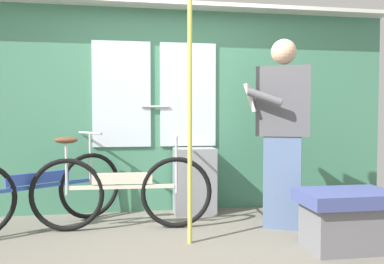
{
  "coord_description": "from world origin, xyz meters",
  "views": [
    {
      "loc": [
        -0.42,
        -2.71,
        1.02
      ],
      "look_at": [
        0.12,
        0.76,
        0.87
      ],
      "focal_mm": 34.78,
      "sensor_mm": 36.0,
      "label": 1
    }
  ],
  "objects_px": {
    "bicycle_near_door": "(121,191)",
    "bicycle_leaning_behind": "(38,190)",
    "handrail_pole": "(190,109)",
    "bench_seat_corner": "(346,218)",
    "passenger_reading_newspaper": "(282,129)",
    "trash_bin_by_wall": "(194,181)"
  },
  "relations": [
    {
      "from": "bicycle_near_door",
      "to": "bicycle_leaning_behind",
      "type": "relative_size",
      "value": 1.15
    },
    {
      "from": "bicycle_leaning_behind",
      "to": "bicycle_near_door",
      "type": "bearing_deg",
      "value": -44.08
    },
    {
      "from": "bicycle_leaning_behind",
      "to": "handrail_pole",
      "type": "relative_size",
      "value": 0.65
    },
    {
      "from": "bicycle_near_door",
      "to": "handrail_pole",
      "type": "relative_size",
      "value": 0.75
    },
    {
      "from": "handrail_pole",
      "to": "bench_seat_corner",
      "type": "relative_size",
      "value": 3.06
    },
    {
      "from": "bicycle_near_door",
      "to": "bench_seat_corner",
      "type": "bearing_deg",
      "value": -21.66
    },
    {
      "from": "bicycle_leaning_behind",
      "to": "bench_seat_corner",
      "type": "xyz_separation_m",
      "value": [
        2.45,
        -0.89,
        -0.11
      ]
    },
    {
      "from": "bicycle_leaning_behind",
      "to": "passenger_reading_newspaper",
      "type": "distance_m",
      "value": 2.27
    },
    {
      "from": "trash_bin_by_wall",
      "to": "bench_seat_corner",
      "type": "bearing_deg",
      "value": -50.95
    },
    {
      "from": "bicycle_near_door",
      "to": "passenger_reading_newspaper",
      "type": "relative_size",
      "value": 0.95
    },
    {
      "from": "bicycle_leaning_behind",
      "to": "bench_seat_corner",
      "type": "distance_m",
      "value": 2.61
    },
    {
      "from": "bicycle_leaning_behind",
      "to": "passenger_reading_newspaper",
      "type": "xyz_separation_m",
      "value": [
        2.18,
        -0.27,
        0.55
      ]
    },
    {
      "from": "bicycle_near_door",
      "to": "bicycle_leaning_behind",
      "type": "bearing_deg",
      "value": 172.9
    },
    {
      "from": "passenger_reading_newspaper",
      "to": "trash_bin_by_wall",
      "type": "distance_m",
      "value": 1.07
    },
    {
      "from": "bicycle_leaning_behind",
      "to": "passenger_reading_newspaper",
      "type": "bearing_deg",
      "value": -41.5
    },
    {
      "from": "trash_bin_by_wall",
      "to": "bench_seat_corner",
      "type": "relative_size",
      "value": 0.98
    },
    {
      "from": "trash_bin_by_wall",
      "to": "bicycle_leaning_behind",
      "type": "bearing_deg",
      "value": -168.11
    },
    {
      "from": "bicycle_near_door",
      "to": "handrail_pole",
      "type": "height_order",
      "value": "handrail_pole"
    },
    {
      "from": "bicycle_leaning_behind",
      "to": "trash_bin_by_wall",
      "type": "relative_size",
      "value": 2.05
    },
    {
      "from": "bicycle_leaning_behind",
      "to": "handrail_pole",
      "type": "height_order",
      "value": "handrail_pole"
    },
    {
      "from": "trash_bin_by_wall",
      "to": "handrail_pole",
      "type": "bearing_deg",
      "value": -101.48
    },
    {
      "from": "bicycle_leaning_behind",
      "to": "handrail_pole",
      "type": "distance_m",
      "value": 1.59
    }
  ]
}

